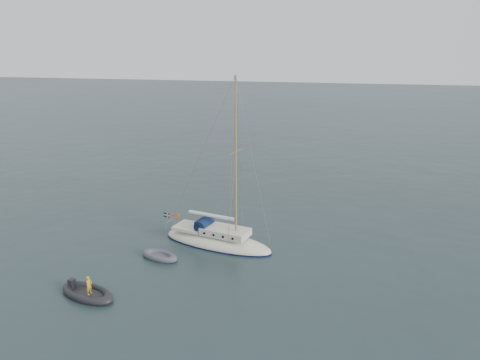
# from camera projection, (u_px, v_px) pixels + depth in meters

# --- Properties ---
(ground) EXTENTS (300.00, 300.00, 0.00)m
(ground) POSITION_uv_depth(u_px,v_px,m) (234.00, 257.00, 31.76)
(ground) COLOR black
(ground) RESTS_ON ground
(sailboat) EXTENTS (8.82, 2.65, 12.56)m
(sailboat) POSITION_uv_depth(u_px,v_px,m) (217.00, 232.00, 33.43)
(sailboat) COLOR beige
(sailboat) RESTS_ON ground
(dinghy) EXTENTS (2.81, 1.27, 0.40)m
(dinghy) POSITION_uv_depth(u_px,v_px,m) (160.00, 256.00, 31.45)
(dinghy) COLOR #4A494E
(dinghy) RESTS_ON ground
(rib) EXTENTS (3.74, 1.70, 1.32)m
(rib) POSITION_uv_depth(u_px,v_px,m) (87.00, 293.00, 26.73)
(rib) COLOR black
(rib) RESTS_ON ground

